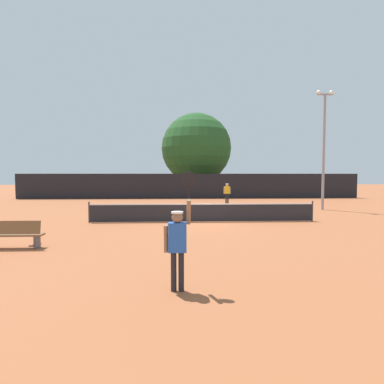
{
  "coord_description": "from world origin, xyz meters",
  "views": [
    {
      "loc": [
        -1.27,
        -16.17,
        2.47
      ],
      "look_at": [
        -0.39,
        3.57,
        1.36
      ],
      "focal_mm": 29.31,
      "sensor_mm": 36.0,
      "label": 1
    }
  ],
  "objects_px": {
    "courtside_bench": "(15,234)",
    "parked_car_near": "(166,188)",
    "player_serving": "(178,238)",
    "light_pole": "(324,142)",
    "large_tree": "(196,148)",
    "parked_car_mid": "(201,188)",
    "player_receiving": "(227,191)",
    "parked_car_far": "(270,188)",
    "spare_racket": "(37,244)",
    "tennis_ball": "(239,214)"
  },
  "relations": [
    {
      "from": "tennis_ball",
      "to": "parked_car_mid",
      "type": "height_order",
      "value": "parked_car_mid"
    },
    {
      "from": "large_tree",
      "to": "parked_car_far",
      "type": "height_order",
      "value": "large_tree"
    },
    {
      "from": "tennis_ball",
      "to": "parked_car_near",
      "type": "height_order",
      "value": "parked_car_near"
    },
    {
      "from": "large_tree",
      "to": "parked_car_mid",
      "type": "distance_m",
      "value": 5.46
    },
    {
      "from": "player_receiving",
      "to": "light_pole",
      "type": "height_order",
      "value": "light_pole"
    },
    {
      "from": "player_receiving",
      "to": "spare_racket",
      "type": "height_order",
      "value": "player_receiving"
    },
    {
      "from": "courtside_bench",
      "to": "parked_car_far",
      "type": "height_order",
      "value": "parked_car_far"
    },
    {
      "from": "player_receiving",
      "to": "parked_car_mid",
      "type": "relative_size",
      "value": 0.39
    },
    {
      "from": "player_receiving",
      "to": "parked_car_far",
      "type": "distance_m",
      "value": 14.82
    },
    {
      "from": "light_pole",
      "to": "parked_car_far",
      "type": "bearing_deg",
      "value": 85.25
    },
    {
      "from": "parked_car_far",
      "to": "player_serving",
      "type": "bearing_deg",
      "value": -115.9
    },
    {
      "from": "player_serving",
      "to": "courtside_bench",
      "type": "bearing_deg",
      "value": 143.41
    },
    {
      "from": "large_tree",
      "to": "courtside_bench",
      "type": "bearing_deg",
      "value": -105.64
    },
    {
      "from": "courtside_bench",
      "to": "parked_car_far",
      "type": "distance_m",
      "value": 33.12
    },
    {
      "from": "large_tree",
      "to": "parked_car_mid",
      "type": "bearing_deg",
      "value": 72.01
    },
    {
      "from": "parked_car_far",
      "to": "courtside_bench",
      "type": "bearing_deg",
      "value": -127.17
    },
    {
      "from": "large_tree",
      "to": "parked_car_mid",
      "type": "xyz_separation_m",
      "value": [
        0.78,
        2.4,
        -4.84
      ]
    },
    {
      "from": "player_serving",
      "to": "player_receiving",
      "type": "height_order",
      "value": "player_serving"
    },
    {
      "from": "player_serving",
      "to": "player_receiving",
      "type": "xyz_separation_m",
      "value": [
        4.14,
        19.63,
        -0.07
      ]
    },
    {
      "from": "player_receiving",
      "to": "courtside_bench",
      "type": "height_order",
      "value": "player_receiving"
    },
    {
      "from": "large_tree",
      "to": "parked_car_far",
      "type": "xyz_separation_m",
      "value": [
        9.35,
        1.02,
        -4.84
      ]
    },
    {
      "from": "parked_car_near",
      "to": "player_serving",
      "type": "bearing_deg",
      "value": -79.76
    },
    {
      "from": "tennis_ball",
      "to": "courtside_bench",
      "type": "xyz_separation_m",
      "value": [
        -9.17,
        -8.26,
        0.45
      ]
    },
    {
      "from": "tennis_ball",
      "to": "player_serving",
      "type": "bearing_deg",
      "value": -106.93
    },
    {
      "from": "player_receiving",
      "to": "player_serving",
      "type": "bearing_deg",
      "value": 78.09
    },
    {
      "from": "parked_car_far",
      "to": "large_tree",
      "type": "bearing_deg",
      "value": 179.98
    },
    {
      "from": "player_serving",
      "to": "parked_car_near",
      "type": "distance_m",
      "value": 33.04
    },
    {
      "from": "large_tree",
      "to": "player_receiving",
      "type": "bearing_deg",
      "value": -80.83
    },
    {
      "from": "spare_racket",
      "to": "large_tree",
      "type": "relative_size",
      "value": 0.05
    },
    {
      "from": "player_receiving",
      "to": "parked_car_far",
      "type": "relative_size",
      "value": 0.39
    },
    {
      "from": "courtside_bench",
      "to": "parked_car_far",
      "type": "bearing_deg",
      "value": 59.08
    },
    {
      "from": "courtside_bench",
      "to": "large_tree",
      "type": "bearing_deg",
      "value": 74.36
    },
    {
      "from": "player_receiving",
      "to": "light_pole",
      "type": "relative_size",
      "value": 0.21
    },
    {
      "from": "player_receiving",
      "to": "spare_racket",
      "type": "bearing_deg",
      "value": 58.74
    },
    {
      "from": "player_receiving",
      "to": "light_pole",
      "type": "bearing_deg",
      "value": 141.59
    },
    {
      "from": "player_receiving",
      "to": "tennis_ball",
      "type": "xyz_separation_m",
      "value": [
        -0.4,
        -7.34,
        -1.02
      ]
    },
    {
      "from": "player_serving",
      "to": "parked_car_near",
      "type": "xyz_separation_m",
      "value": [
        -1.55,
        33.0,
        -0.35
      ]
    },
    {
      "from": "courtside_bench",
      "to": "parked_car_near",
      "type": "bearing_deg",
      "value": 82.37
    },
    {
      "from": "spare_racket",
      "to": "courtside_bench",
      "type": "xyz_separation_m",
      "value": [
        -0.45,
        -0.58,
        0.46
      ]
    },
    {
      "from": "light_pole",
      "to": "player_receiving",
      "type": "bearing_deg",
      "value": 141.59
    },
    {
      "from": "parked_car_near",
      "to": "parked_car_mid",
      "type": "distance_m",
      "value": 4.64
    },
    {
      "from": "player_serving",
      "to": "spare_racket",
      "type": "distance_m",
      "value": 6.88
    },
    {
      "from": "player_receiving",
      "to": "large_tree",
      "type": "relative_size",
      "value": 0.17
    },
    {
      "from": "parked_car_near",
      "to": "tennis_ball",
      "type": "bearing_deg",
      "value": -68.11
    },
    {
      "from": "light_pole",
      "to": "player_serving",
      "type": "bearing_deg",
      "value": -124.24
    },
    {
      "from": "player_serving",
      "to": "parked_car_far",
      "type": "xyz_separation_m",
      "value": [
        11.59,
        32.44,
        -0.35
      ]
    },
    {
      "from": "player_receiving",
      "to": "courtside_bench",
      "type": "distance_m",
      "value": 18.31
    },
    {
      "from": "parked_car_mid",
      "to": "light_pole",
      "type": "bearing_deg",
      "value": -64.72
    },
    {
      "from": "light_pole",
      "to": "large_tree",
      "type": "xyz_separation_m",
      "value": [
        -7.89,
        16.53,
        0.93
      ]
    },
    {
      "from": "tennis_ball",
      "to": "courtside_bench",
      "type": "height_order",
      "value": "courtside_bench"
    }
  ]
}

